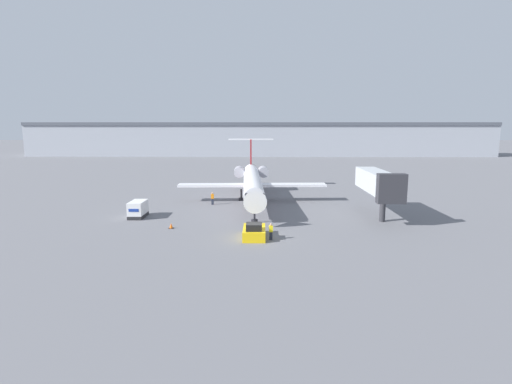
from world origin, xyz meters
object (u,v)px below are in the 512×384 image
Objects in this scene: airplane_main at (252,181)px; jet_bridge at (378,182)px; traffic_cone_left at (171,226)px; worker_near_tug at (271,231)px; pushback_tug at (254,232)px; luggage_cart at (138,209)px; worker_by_wing at (212,198)px.

airplane_main is 19.42m from jet_bridge.
traffic_cone_left is (-8.84, -16.92, -2.86)m from airplane_main.
worker_near_tug reaches higher than traffic_cone_left.
pushback_tug reaches higher than traffic_cone_left.
worker_near_tug is 12.09m from traffic_cone_left.
worker_by_wing is (8.46, 8.47, -0.06)m from luggage_cart.
traffic_cone_left is at bearing -166.16° from jet_bridge.
pushback_tug is 1.90m from worker_near_tug.
pushback_tug is 0.34× the size of jet_bridge.
luggage_cart is (-14.95, 9.25, 0.41)m from pushback_tug.
airplane_main reaches higher than luggage_cart.
worker_by_wing reaches higher than traffic_cone_left.
airplane_main is at bearing 91.83° from pushback_tug.
airplane_main is 9.48× the size of luggage_cart.
traffic_cone_left is 26.03m from jet_bridge.
airplane_main is 19.30m from traffic_cone_left.
airplane_main is 17.68× the size of worker_by_wing.
worker_near_tug is at bearing -66.06° from worker_by_wing.
jet_bridge is at bearing 1.16° from luggage_cart.
airplane_main is at bearing 146.22° from jet_bridge.
airplane_main reaches higher than worker_by_wing.
luggage_cart is at bearing -134.96° from worker_by_wing.
worker_by_wing is (-6.49, 17.72, 0.35)m from pushback_tug.
worker_by_wing is (-8.20, 18.48, 0.08)m from worker_near_tug.
airplane_main reaches higher than worker_near_tug.
airplane_main is 54.24× the size of traffic_cone_left.
pushback_tug is 18.72m from jet_bridge.
jet_bridge is (15.45, 9.86, 3.81)m from pushback_tug.
traffic_cone_left is (-3.01, -14.00, -0.70)m from worker_by_wing.
worker_near_tug is at bearing -21.76° from traffic_cone_left.
luggage_cart is at bearing 149.01° from worker_near_tug.
jet_bridge reaches higher than luggage_cart.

